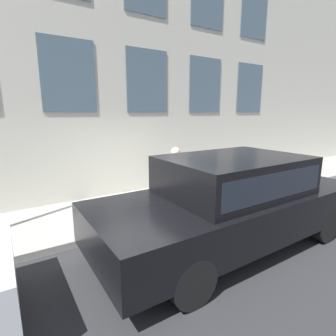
{
  "coord_description": "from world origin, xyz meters",
  "views": [
    {
      "loc": [
        -4.7,
        2.69,
        2.49
      ],
      "look_at": [
        0.63,
        -0.72,
        1.14
      ],
      "focal_mm": 28.0,
      "sensor_mm": 36.0,
      "label": 1
    }
  ],
  "objects": [
    {
      "name": "parked_car_black_near",
      "position": [
        -1.43,
        -0.83,
        0.94
      ],
      "size": [
        2.05,
        5.3,
        1.71
      ],
      "color": "black",
      "rests_on": "ground_plane"
    },
    {
      "name": "building_facade",
      "position": [
        2.51,
        0.0,
        5.02
      ],
      "size": [
        0.33,
        40.0,
        10.01
      ],
      "color": "beige",
      "rests_on": "ground_plane"
    },
    {
      "name": "fire_hydrant",
      "position": [
        0.5,
        -0.41,
        0.58
      ],
      "size": [
        0.34,
        0.45,
        0.86
      ],
      "color": "#2D7260",
      "rests_on": "sidewalk"
    },
    {
      "name": "sidewalk",
      "position": [
        1.18,
        0.0,
        0.07
      ],
      "size": [
        2.36,
        60.0,
        0.14
      ],
      "color": "#9E9B93",
      "rests_on": "ground_plane"
    },
    {
      "name": "person",
      "position": [
        0.76,
        -1.03,
        1.03
      ],
      "size": [
        0.36,
        0.24,
        1.48
      ],
      "rotation": [
        0.0,
        0.0,
        0.02
      ],
      "color": "#998466",
      "rests_on": "sidewalk"
    },
    {
      "name": "ground_plane",
      "position": [
        0.0,
        0.0,
        0.0
      ],
      "size": [
        80.0,
        80.0,
        0.0
      ],
      "primitive_type": "plane",
      "color": "#2D2D30"
    }
  ]
}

